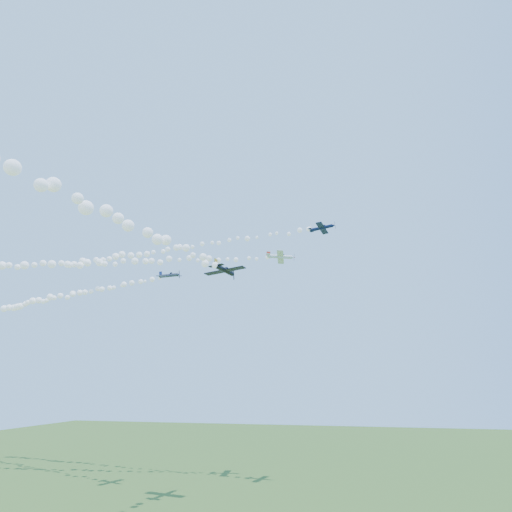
% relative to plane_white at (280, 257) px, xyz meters
% --- Properties ---
extents(ground, '(260.00, 260.00, 0.00)m').
position_rel_plane_white_xyz_m(ground, '(-6.90, -4.74, -48.35)').
color(ground, '#30531F').
rests_on(ground, ground).
extents(plane_white, '(6.96, 7.27, 2.66)m').
position_rel_plane_white_xyz_m(plane_white, '(0.00, 0.00, 0.00)').
color(plane_white, white).
extents(smoke_trail_white, '(79.08, 12.32, 2.95)m').
position_rel_plane_white_xyz_m(smoke_trail_white, '(-41.59, -5.31, -0.29)').
color(smoke_trail_white, white).
extents(plane_navy, '(6.35, 6.72, 1.71)m').
position_rel_plane_white_xyz_m(plane_navy, '(10.42, -4.68, 4.73)').
color(plane_navy, '#0C1436').
extents(smoke_trail_navy, '(73.52, 14.14, 2.54)m').
position_rel_plane_white_xyz_m(smoke_trail_navy, '(-28.19, 1.73, 4.51)').
color(smoke_trail_navy, white).
extents(plane_grey, '(6.16, 6.40, 2.23)m').
position_rel_plane_white_xyz_m(plane_grey, '(-22.09, -13.33, -6.60)').
color(plane_grey, '#323849').
extents(smoke_trail_grey, '(62.47, 24.57, 2.90)m').
position_rel_plane_white_xyz_m(smoke_trail_grey, '(-54.99, -1.15, -6.99)').
color(smoke_trail_grey, white).
extents(plane_black, '(8.49, 8.01, 2.47)m').
position_rel_plane_white_xyz_m(plane_black, '(-7.49, -20.08, -8.01)').
color(plane_black, black).
extents(smoke_trail_black, '(17.28, 75.74, 3.20)m').
position_rel_plane_white_xyz_m(smoke_trail_black, '(-15.42, -60.26, -8.27)').
color(smoke_trail_black, white).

